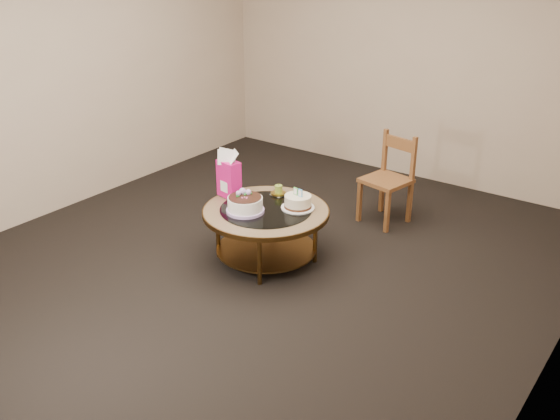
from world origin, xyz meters
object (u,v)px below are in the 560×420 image
Objects in this scene: dining_chair at (389,179)px; coffee_table at (266,218)px; decorated_cake at (245,205)px; gift_bag at (229,174)px; cream_cake at (298,202)px.

coffee_table is at bearing -97.74° from dining_chair.
coffee_table is 0.22m from decorated_cake.
gift_bag is (-0.40, 0.02, 0.28)m from coffee_table.
gift_bag is 0.49× the size of dining_chair.
coffee_table is at bearing -132.66° from cream_cake.
dining_chair is at bearing 69.18° from decorated_cake.
gift_bag reaches higher than decorated_cake.
gift_bag is at bearing -158.38° from cream_cake.
gift_bag reaches higher than cream_cake.
cream_cake is at bearing 24.16° from gift_bag.
decorated_cake is 0.37× the size of dining_chair.
coffee_table is 2.54× the size of gift_bag.
dining_chair is (0.44, 1.27, 0.04)m from coffee_table.
cream_cake is at bearing 45.73° from decorated_cake.
gift_bag reaches higher than dining_chair.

